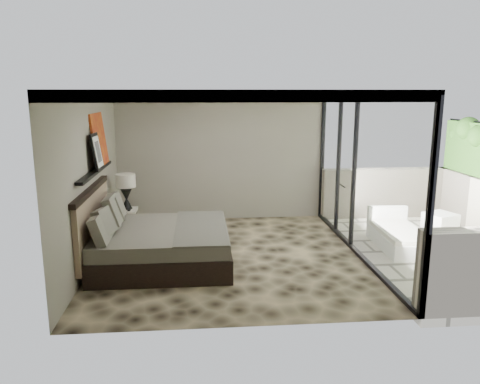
{
  "coord_description": "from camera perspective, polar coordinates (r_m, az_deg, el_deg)",
  "views": [
    {
      "loc": [
        -0.48,
        -7.64,
        2.77
      ],
      "look_at": [
        0.23,
        0.4,
        1.05
      ],
      "focal_mm": 35.0,
      "sensor_mm": 36.0,
      "label": 1
    }
  ],
  "objects": [
    {
      "name": "abstract_canvas",
      "position": [
        8.46,
        -16.81,
        6.16
      ],
      "size": [
        0.13,
        0.9,
        0.9
      ],
      "primitive_type": "cube",
      "rotation": [
        0.0,
        -0.1,
        0.0
      ],
      "color": "#AB270E",
      "rests_on": "picture_ledge"
    },
    {
      "name": "back_wall",
      "position": [
        10.24,
        -2.32,
        4.35
      ],
      "size": [
        4.5,
        0.02,
        2.8
      ],
      "primitive_type": "cube",
      "color": "gray",
      "rests_on": "floor"
    },
    {
      "name": "lounger",
      "position": [
        9.05,
        18.82,
        -5.2
      ],
      "size": [
        0.83,
        1.57,
        0.6
      ],
      "rotation": [
        0.0,
        0.0,
        -0.05
      ],
      "color": "white",
      "rests_on": "terrace_slab"
    },
    {
      "name": "left_wall",
      "position": [
        7.96,
        -17.74,
        1.57
      ],
      "size": [
        0.02,
        5.0,
        2.8
      ],
      "primitive_type": "cube",
      "color": "gray",
      "rests_on": "floor"
    },
    {
      "name": "framed_print",
      "position": [
        7.99,
        -17.06,
        4.74
      ],
      "size": [
        0.11,
        0.5,
        0.6
      ],
      "primitive_type": "cube",
      "rotation": [
        0.0,
        -0.14,
        0.0
      ],
      "color": "black",
      "rests_on": "picture_ledge"
    },
    {
      "name": "ceiling",
      "position": [
        7.66,
        -1.49,
        12.2
      ],
      "size": [
        4.5,
        5.0,
        0.02
      ],
      "primitive_type": "cube",
      "color": "silver",
      "rests_on": "back_wall"
    },
    {
      "name": "bed",
      "position": [
        7.82,
        -10.18,
        -6.07
      ],
      "size": [
        2.23,
        2.15,
        1.23
      ],
      "color": "black",
      "rests_on": "floor"
    },
    {
      "name": "picture_ledge",
      "position": [
        8.03,
        -17.22,
        2.41
      ],
      "size": [
        0.12,
        2.2,
        0.05
      ],
      "primitive_type": "cube",
      "color": "black",
      "rests_on": "left_wall"
    },
    {
      "name": "table_lamp",
      "position": [
        9.4,
        -13.74,
        0.64
      ],
      "size": [
        0.38,
        0.38,
        0.7
      ],
      "color": "black",
      "rests_on": "nightstand"
    },
    {
      "name": "glass_wall",
      "position": [
        8.23,
        14.41,
        2.09
      ],
      "size": [
        0.08,
        5.0,
        2.8
      ],
      "primitive_type": "cube",
      "color": "white",
      "rests_on": "floor"
    },
    {
      "name": "nightstand",
      "position": [
        9.53,
        -13.83,
        -3.72
      ],
      "size": [
        0.56,
        0.56,
        0.47
      ],
      "primitive_type": "cube",
      "rotation": [
        0.0,
        0.0,
        -0.22
      ],
      "color": "black",
      "rests_on": "floor"
    },
    {
      "name": "terrace_slab",
      "position": [
        9.18,
        22.86,
        -6.88
      ],
      "size": [
        3.0,
        5.0,
        0.12
      ],
      "primitive_type": "cube",
      "color": "beige",
      "rests_on": "ground"
    },
    {
      "name": "ottoman",
      "position": [
        9.82,
        23.17,
        -3.81
      ],
      "size": [
        0.64,
        0.64,
        0.5
      ],
      "primitive_type": "cube",
      "rotation": [
        0.0,
        0.0,
        0.35
      ],
      "color": "white",
      "rests_on": "terrace_slab"
    },
    {
      "name": "floor",
      "position": [
        8.14,
        -1.38,
        -7.83
      ],
      "size": [
        5.0,
        5.0,
        0.0
      ],
      "primitive_type": "plane",
      "color": "black",
      "rests_on": "ground"
    }
  ]
}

